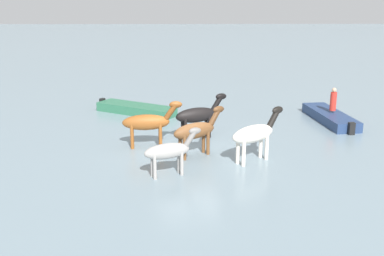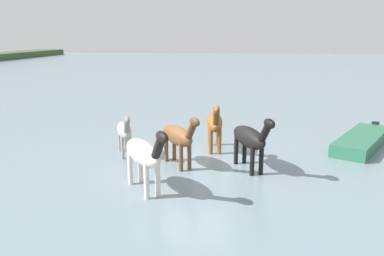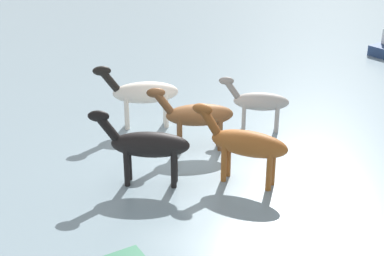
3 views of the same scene
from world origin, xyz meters
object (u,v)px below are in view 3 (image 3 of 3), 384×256
at_px(horse_gray_outer, 143,93).
at_px(horse_lead, 197,115).
at_px(horse_dark_mare, 259,102).
at_px(horse_chestnut_trailing, 246,143).
at_px(horse_pinto_flank, 147,145).

relative_size(horse_gray_outer, horse_lead, 1.05).
height_order(horse_lead, horse_dark_mare, horse_lead).
distance_m(horse_dark_mare, horse_chestnut_trailing, 3.46).
distance_m(horse_pinto_flank, horse_dark_mare, 4.71).
bearing_deg(horse_chestnut_trailing, horse_gray_outer, -28.09).
height_order(horse_gray_outer, horse_dark_mare, horse_gray_outer).
bearing_deg(horse_pinto_flank, horse_lead, -117.88).
relative_size(horse_lead, horse_pinto_flank, 0.91).
bearing_deg(horse_gray_outer, horse_pinto_flank, 89.15).
distance_m(horse_lead, horse_pinto_flank, 2.40).
bearing_deg(horse_gray_outer, horse_lead, 127.85).
xyz_separation_m(horse_pinto_flank, horse_chestnut_trailing, (2.16, 1.26, 0.01)).
xyz_separation_m(horse_lead, horse_dark_mare, (1.02, 2.17, -0.12)).
height_order(horse_gray_outer, horse_chestnut_trailing, horse_gray_outer).
height_order(horse_dark_mare, horse_chestnut_trailing, horse_chestnut_trailing).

